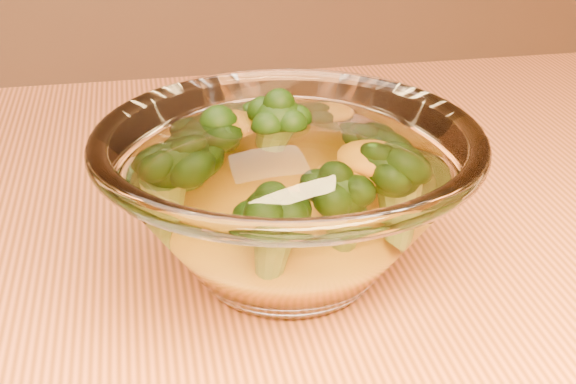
{
  "coord_description": "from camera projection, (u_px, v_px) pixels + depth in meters",
  "views": [
    {
      "loc": [
        -0.01,
        -0.36,
        1.01
      ],
      "look_at": [
        0.06,
        0.03,
        0.8
      ],
      "focal_mm": 50.0,
      "sensor_mm": 36.0,
      "label": 1
    }
  ],
  "objects": [
    {
      "name": "broccoli_heap",
      "position": [
        276.0,
        166.0,
        0.46
      ],
      "size": [
        0.14,
        0.14,
        0.07
      ],
      "color": "black",
      "rests_on": "cheese_sauce"
    },
    {
      "name": "glass_bowl",
      "position": [
        288.0,
        199.0,
        0.45
      ],
      "size": [
        0.22,
        0.22,
        0.1
      ],
      "color": "white",
      "rests_on": "table"
    },
    {
      "name": "cheese_sauce",
      "position": [
        288.0,
        231.0,
        0.46
      ],
      "size": [
        0.11,
        0.11,
        0.03
      ],
      "primitive_type": "ellipsoid",
      "color": "orange",
      "rests_on": "glass_bowl"
    }
  ]
}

